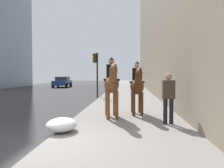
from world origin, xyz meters
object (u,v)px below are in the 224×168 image
at_px(mounted_horse_far, 137,85).
at_px(car_near_lane, 62,82).
at_px(mounted_horse_near, 112,84).
at_px(traffic_light_near_curb, 96,67).
at_px(pedestrian_greeting, 168,95).

relative_size(mounted_horse_far, car_near_lane, 0.58).
xyz_separation_m(mounted_horse_near, mounted_horse_far, (0.79, -1.00, -0.11)).
height_order(mounted_horse_near, car_near_lane, mounted_horse_near).
bearing_deg(traffic_light_near_curb, mounted_horse_far, -161.28).
bearing_deg(mounted_horse_near, traffic_light_near_curb, -176.86).
distance_m(mounted_horse_near, traffic_light_near_curb, 9.29).
bearing_deg(pedestrian_greeting, mounted_horse_far, 25.29).
distance_m(car_near_lane, traffic_light_near_curb, 15.78).
xyz_separation_m(pedestrian_greeting, traffic_light_near_curb, (10.18, 3.79, 1.20)).
relative_size(pedestrian_greeting, car_near_lane, 0.45).
height_order(mounted_horse_far, traffic_light_near_curb, traffic_light_near_curb).
relative_size(car_near_lane, traffic_light_near_curb, 1.12).
height_order(mounted_horse_near, pedestrian_greeting, mounted_horse_near).
bearing_deg(mounted_horse_near, mounted_horse_far, 120.24).
bearing_deg(traffic_light_near_curb, pedestrian_greeting, -159.59).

